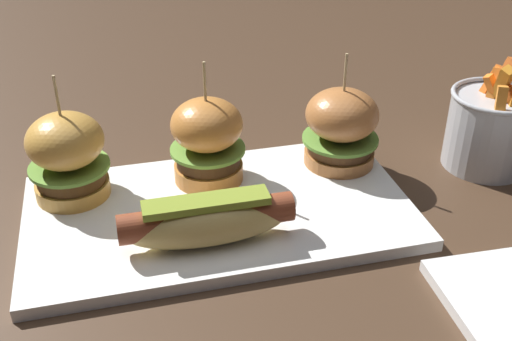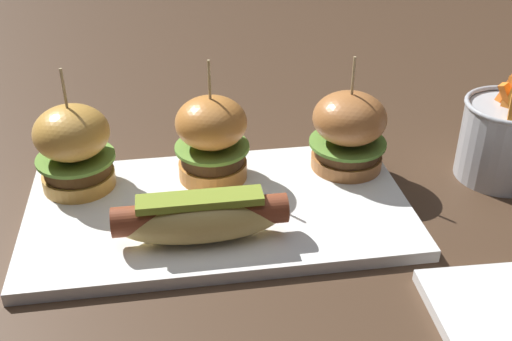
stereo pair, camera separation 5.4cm
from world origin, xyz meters
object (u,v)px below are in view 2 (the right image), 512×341
(slider_right, at_px, (349,131))
(fries_bucket, at_px, (505,138))
(platter_main, at_px, (219,210))
(hot_dog, at_px, (201,218))
(slider_center, at_px, (210,138))
(slider_left, at_px, (74,147))

(slider_right, xyz_separation_m, fries_bucket, (0.19, -0.03, -0.01))
(platter_main, bearing_deg, hot_dog, -111.35)
(slider_center, distance_m, fries_bucket, 0.35)
(slider_left, relative_size, fries_bucket, 1.01)
(slider_center, bearing_deg, slider_right, -0.12)
(slider_center, relative_size, slider_right, 1.04)
(platter_main, height_order, fries_bucket, fries_bucket)
(hot_dog, height_order, slider_left, slider_left)
(hot_dog, relative_size, slider_center, 1.20)
(slider_center, height_order, fries_bucket, slider_center)
(slider_right, bearing_deg, slider_center, 179.88)
(platter_main, relative_size, slider_center, 2.88)
(platter_main, relative_size, hot_dog, 2.40)
(platter_main, xyz_separation_m, slider_left, (-0.15, 0.06, 0.06))
(hot_dog, xyz_separation_m, slider_left, (-0.13, 0.12, 0.02))
(fries_bucket, bearing_deg, slider_left, 176.32)
(platter_main, bearing_deg, slider_center, 91.94)
(platter_main, xyz_separation_m, slider_right, (0.16, 0.06, 0.06))
(slider_center, xyz_separation_m, fries_bucket, (0.35, -0.03, -0.01))
(platter_main, relative_size, slider_left, 2.92)
(slider_center, bearing_deg, platter_main, -88.06)
(slider_center, height_order, slider_right, slider_center)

